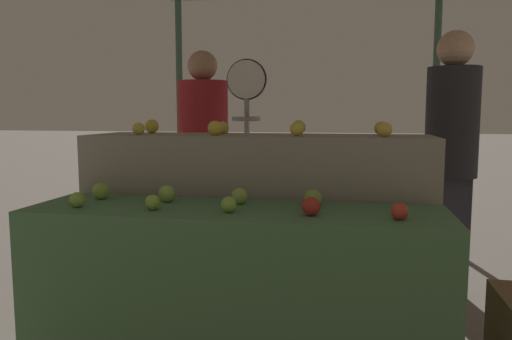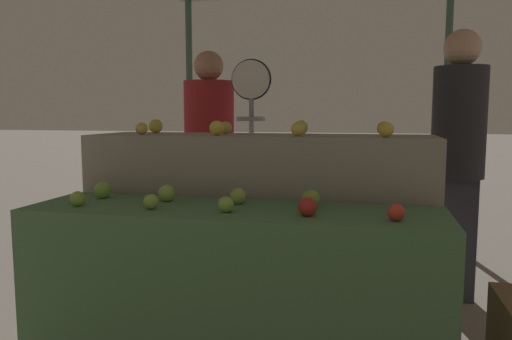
{
  "view_description": "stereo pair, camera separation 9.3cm",
  "coord_description": "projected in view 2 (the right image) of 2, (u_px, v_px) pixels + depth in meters",
  "views": [
    {
      "loc": [
        0.54,
        -2.25,
        1.27
      ],
      "look_at": [
        0.05,
        0.3,
        0.98
      ],
      "focal_mm": 35.0,
      "sensor_mm": 36.0,
      "label": 1
    },
    {
      "loc": [
        0.64,
        -2.23,
        1.27
      ],
      "look_at": [
        0.05,
        0.3,
        0.98
      ],
      "focal_mm": 35.0,
      "sensor_mm": 36.0,
      "label": 2
    }
  ],
  "objects": [
    {
      "name": "display_counter_front",
      "position": [
        232.0,
        293.0,
        2.4
      ],
      "size": [
        1.98,
        0.55,
        0.83
      ],
      "primitive_type": "cube",
      "color": "#4C7A4C",
      "rests_on": "ground_plane"
    },
    {
      "name": "apple_back_5",
      "position": [
        226.0,
        128.0,
        3.04
      ],
      "size": [
        0.08,
        0.08,
        0.08
      ],
      "primitive_type": "sphere",
      "color": "gold",
      "rests_on": "display_counter_back"
    },
    {
      "name": "person_vendor_at_scale",
      "position": [
        209.0,
        147.0,
        3.9
      ],
      "size": [
        0.39,
        0.39,
        1.75
      ],
      "rotation": [
        0.0,
        0.0,
        3.13
      ],
      "color": "#2D2D38",
      "rests_on": "ground_plane"
    },
    {
      "name": "apple_front_5",
      "position": [
        102.0,
        190.0,
        2.63
      ],
      "size": [
        0.09,
        0.09,
        0.09
      ],
      "primitive_type": "sphere",
      "color": "#84AD3D",
      "rests_on": "display_counter_front"
    },
    {
      "name": "apple_back_6",
      "position": [
        301.0,
        127.0,
        2.95
      ],
      "size": [
        0.09,
        0.09,
        0.09
      ],
      "primitive_type": "sphere",
      "color": "gold",
      "rests_on": "display_counter_back"
    },
    {
      "name": "person_customer_left",
      "position": [
        458.0,
        145.0,
        3.31
      ],
      "size": [
        0.38,
        0.38,
        1.81
      ],
      "rotation": [
        0.0,
        0.0,
        3.24
      ],
      "color": "#2D2D38",
      "rests_on": "ground_plane"
    },
    {
      "name": "apple_back_7",
      "position": [
        384.0,
        128.0,
        2.83
      ],
      "size": [
        0.08,
        0.08,
        0.08
      ],
      "primitive_type": "sphere",
      "color": "gold",
      "rests_on": "display_counter_back"
    },
    {
      "name": "apple_back_0",
      "position": [
        142.0,
        129.0,
        2.93
      ],
      "size": [
        0.07,
        0.07,
        0.07
      ],
      "primitive_type": "sphere",
      "color": "gold",
      "rests_on": "display_counter_back"
    },
    {
      "name": "apple_front_8",
      "position": [
        311.0,
        199.0,
        2.36
      ],
      "size": [
        0.09,
        0.09,
        0.09
      ],
      "primitive_type": "sphere",
      "color": "#7AA338",
      "rests_on": "display_counter_front"
    },
    {
      "name": "apple_back_2",
      "position": [
        298.0,
        129.0,
        2.74
      ],
      "size": [
        0.08,
        0.08,
        0.08
      ],
      "primitive_type": "sphere",
      "color": "yellow",
      "rests_on": "display_counter_back"
    },
    {
      "name": "apple_front_1",
      "position": [
        151.0,
        202.0,
        2.33
      ],
      "size": [
        0.07,
        0.07,
        0.07
      ],
      "primitive_type": "sphere",
      "color": "#84AD3D",
      "rests_on": "display_counter_front"
    },
    {
      "name": "apple_back_3",
      "position": [
        386.0,
        130.0,
        2.63
      ],
      "size": [
        0.08,
        0.08,
        0.08
      ],
      "primitive_type": "sphere",
      "color": "yellow",
      "rests_on": "display_counter_back"
    },
    {
      "name": "apple_back_4",
      "position": [
        156.0,
        126.0,
        3.16
      ],
      "size": [
        0.09,
        0.09,
        0.09
      ],
      "primitive_type": "sphere",
      "color": "gold",
      "rests_on": "display_counter_back"
    },
    {
      "name": "apple_front_2",
      "position": [
        226.0,
        204.0,
        2.25
      ],
      "size": [
        0.07,
        0.07,
        0.07
      ],
      "primitive_type": "sphere",
      "color": "#84AD3D",
      "rests_on": "display_counter_front"
    },
    {
      "name": "apple_front_4",
      "position": [
        396.0,
        212.0,
        2.07
      ],
      "size": [
        0.07,
        0.07,
        0.07
      ],
      "primitive_type": "sphere",
      "color": "red",
      "rests_on": "display_counter_front"
    },
    {
      "name": "apple_front_0",
      "position": [
        78.0,
        199.0,
        2.4
      ],
      "size": [
        0.07,
        0.07,
        0.07
      ],
      "primitive_type": "sphere",
      "color": "#84AD3D",
      "rests_on": "display_counter_front"
    },
    {
      "name": "produce_scale",
      "position": [
        251.0,
        124.0,
        3.49
      ],
      "size": [
        0.28,
        0.2,
        1.65
      ],
      "color": "#99999E",
      "rests_on": "ground_plane"
    },
    {
      "name": "apple_back_1",
      "position": [
        217.0,
        128.0,
        2.84
      ],
      "size": [
        0.08,
        0.08,
        0.08
      ],
      "primitive_type": "sphere",
      "color": "gold",
      "rests_on": "display_counter_back"
    },
    {
      "name": "apple_front_3",
      "position": [
        308.0,
        207.0,
        2.17
      ],
      "size": [
        0.08,
        0.08,
        0.08
      ],
      "primitive_type": "sphere",
      "color": "#AD281E",
      "rests_on": "display_counter_front"
    },
    {
      "name": "apple_front_7",
      "position": [
        239.0,
        196.0,
        2.46
      ],
      "size": [
        0.08,
        0.08,
        0.08
      ],
      "primitive_type": "sphere",
      "color": "#8EB247",
      "rests_on": "display_counter_front"
    },
    {
      "name": "display_counter_back",
      "position": [
        260.0,
        231.0,
        2.96
      ],
      "size": [
        1.98,
        0.55,
        1.15
      ],
      "primitive_type": "cube",
      "color": "gray",
      "rests_on": "ground_plane"
    },
    {
      "name": "apple_front_6",
      "position": [
        167.0,
        193.0,
        2.53
      ],
      "size": [
        0.09,
        0.09,
        0.09
      ],
      "primitive_type": "sphere",
      "color": "#8EB247",
      "rests_on": "display_counter_front"
    }
  ]
}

